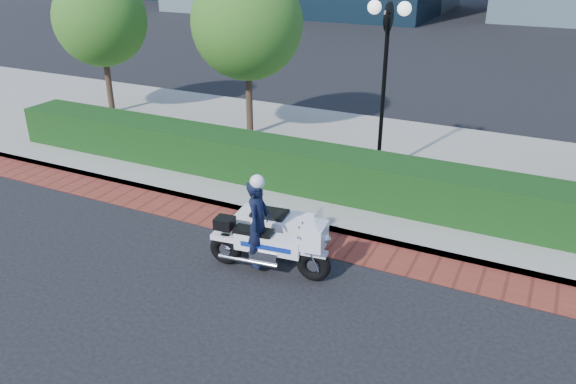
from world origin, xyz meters
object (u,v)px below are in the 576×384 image
at_px(police_motorcycle, 270,231).
at_px(tree_a, 100,20).
at_px(lamppost, 385,63).
at_px(tree_b, 247,24).

bearing_deg(police_motorcycle, tree_a, 140.16).
bearing_deg(lamppost, tree_a, 172.59).
bearing_deg(tree_a, tree_b, 0.00).
bearing_deg(lamppost, police_motorcycle, -96.62).
xyz_separation_m(lamppost, tree_a, (-10.00, 1.30, 0.26)).
bearing_deg(police_motorcycle, tree_b, 115.90).
bearing_deg(tree_b, lamppost, -16.11).
xyz_separation_m(tree_a, tree_b, (5.50, 0.00, 0.21)).
xyz_separation_m(lamppost, tree_b, (-4.50, 1.30, 0.48)).
xyz_separation_m(lamppost, police_motorcycle, (-0.56, -4.81, -2.30)).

